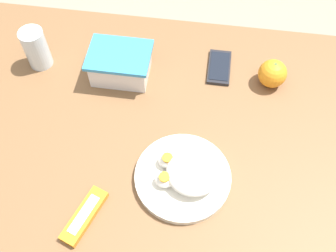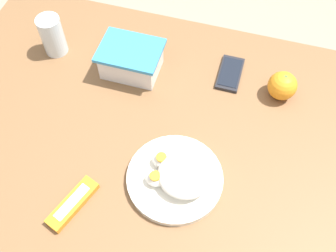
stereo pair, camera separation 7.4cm
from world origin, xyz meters
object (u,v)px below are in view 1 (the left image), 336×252
Objects in this scene: cell_phone at (219,67)px; orange_fruit at (272,74)px; food_container at (121,66)px; drinking_glass at (36,48)px; rice_plate at (186,175)px; candy_bar at (84,216)px.

orange_fruit is at bearing -12.45° from cell_phone.
food_container is 1.42× the size of drinking_glass.
food_container is 2.17× the size of orange_fruit.
rice_plate reaches higher than candy_bar.
cell_phone is at bearing 167.55° from orange_fruit.
drinking_glass is (-0.65, -0.02, 0.02)m from orange_fruit.
food_container is 0.36m from rice_plate.
cell_phone is (-0.14, 0.03, -0.03)m from orange_fruit.
rice_plate is at bearing -33.97° from drinking_glass.
cell_phone is at bearing 60.86° from candy_bar.
candy_bar is at bearing -149.60° from rice_plate.
cell_phone is at bearing 5.65° from drinking_glass.
orange_fruit is 0.34× the size of rice_plate.
drinking_glass is at bearing 177.62° from food_container.
rice_plate is at bearing -121.30° from orange_fruit.
orange_fruit is 0.38m from rice_plate.
orange_fruit is at bearing 47.58° from candy_bar.
food_container is 1.37× the size of cell_phone.
cell_phone is at bearing 81.29° from rice_plate.
food_container is 0.28m from cell_phone.
drinking_glass reaches higher than rice_plate.
candy_bar is 0.55m from cell_phone.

